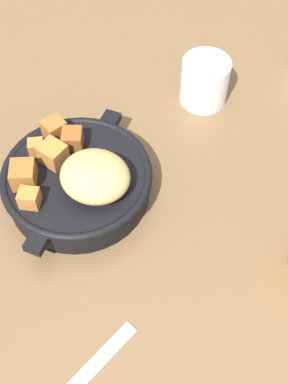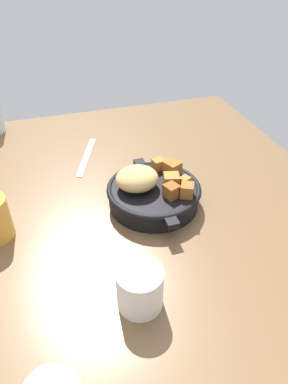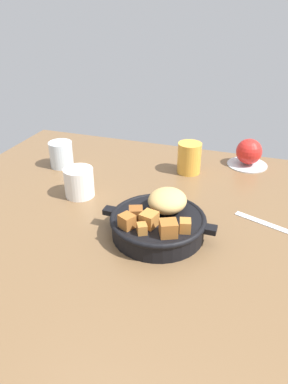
# 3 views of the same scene
# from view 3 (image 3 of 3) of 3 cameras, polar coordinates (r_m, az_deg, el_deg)

# --- Properties ---
(ground_plane) EXTENTS (1.13, 0.93, 0.02)m
(ground_plane) POSITION_cam_3_polar(r_m,az_deg,el_deg) (0.85, 0.40, -5.07)
(ground_plane) COLOR brown
(cast_iron_skillet) EXTENTS (0.25, 0.20, 0.09)m
(cast_iron_skillet) POSITION_cam_3_polar(r_m,az_deg,el_deg) (0.78, 2.33, -4.53)
(cast_iron_skillet) COLOR black
(cast_iron_skillet) RESTS_ON ground_plane
(saucer_plate) EXTENTS (0.12, 0.12, 0.01)m
(saucer_plate) POSITION_cam_3_polar(r_m,az_deg,el_deg) (1.15, 15.72, 4.18)
(saucer_plate) COLOR #B7BABF
(saucer_plate) RESTS_ON ground_plane
(red_apple) EXTENTS (0.08, 0.08, 0.08)m
(red_apple) POSITION_cam_3_polar(r_m,az_deg,el_deg) (1.13, 15.99, 6.06)
(red_apple) COLOR red
(red_apple) RESTS_ON saucer_plate
(butter_knife) EXTENTS (0.19, 0.08, 0.00)m
(butter_knife) POSITION_cam_3_polar(r_m,az_deg,el_deg) (0.87, 19.79, -5.14)
(butter_knife) COLOR silver
(butter_knife) RESTS_ON ground_plane
(ceramic_mug_white) EXTENTS (0.07, 0.07, 0.07)m
(ceramic_mug_white) POSITION_cam_3_polar(r_m,az_deg,el_deg) (0.94, -10.04, 1.49)
(ceramic_mug_white) COLOR silver
(ceramic_mug_white) RESTS_ON ground_plane
(juice_glass_amber) EXTENTS (0.07, 0.07, 0.09)m
(juice_glass_amber) POSITION_cam_3_polar(r_m,az_deg,el_deg) (1.05, 7.04, 5.28)
(juice_glass_amber) COLOR gold
(juice_glass_amber) RESTS_ON ground_plane
(water_glass_short) EXTENTS (0.07, 0.07, 0.08)m
(water_glass_short) POSITION_cam_3_polar(r_m,az_deg,el_deg) (1.11, -12.74, 5.72)
(water_glass_short) COLOR silver
(water_glass_short) RESTS_ON ground_plane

